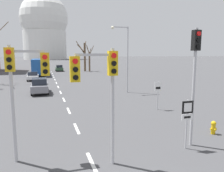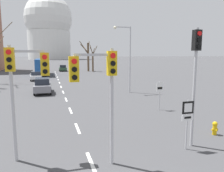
# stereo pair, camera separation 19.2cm
# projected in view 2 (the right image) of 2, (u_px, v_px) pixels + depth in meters

# --- Properties ---
(lane_stripe_0) EXTENTS (0.16, 2.00, 0.01)m
(lane_stripe_0) POSITION_uv_depth(u_px,v_px,m) (91.00, 163.00, 9.21)
(lane_stripe_0) COLOR silver
(lane_stripe_0) RESTS_ON ground_plane
(lane_stripe_1) EXTENTS (0.16, 2.00, 0.01)m
(lane_stripe_1) POSITION_uv_depth(u_px,v_px,m) (78.00, 128.00, 13.48)
(lane_stripe_1) COLOR silver
(lane_stripe_1) RESTS_ON ground_plane
(lane_stripe_2) EXTENTS (0.16, 2.00, 0.01)m
(lane_stripe_2) POSITION_uv_depth(u_px,v_px,m) (70.00, 110.00, 17.76)
(lane_stripe_2) COLOR silver
(lane_stripe_2) RESTS_ON ground_plane
(lane_stripe_3) EXTENTS (0.16, 2.00, 0.01)m
(lane_stripe_3) POSITION_uv_depth(u_px,v_px,m) (66.00, 99.00, 22.03)
(lane_stripe_3) COLOR silver
(lane_stripe_3) RESTS_ON ground_plane
(lane_stripe_4) EXTENTS (0.16, 2.00, 0.01)m
(lane_stripe_4) POSITION_uv_depth(u_px,v_px,m) (63.00, 92.00, 26.31)
(lane_stripe_4) COLOR silver
(lane_stripe_4) RESTS_ON ground_plane
(lane_stripe_5) EXTENTS (0.16, 2.00, 0.01)m
(lane_stripe_5) POSITION_uv_depth(u_px,v_px,m) (61.00, 87.00, 30.58)
(lane_stripe_5) COLOR silver
(lane_stripe_5) RESTS_ON ground_plane
(lane_stripe_6) EXTENTS (0.16, 2.00, 0.01)m
(lane_stripe_6) POSITION_uv_depth(u_px,v_px,m) (59.00, 83.00, 34.86)
(lane_stripe_6) COLOR silver
(lane_stripe_6) RESTS_ON ground_plane
(lane_stripe_7) EXTENTS (0.16, 2.00, 0.01)m
(lane_stripe_7) POSITION_uv_depth(u_px,v_px,m) (58.00, 80.00, 39.13)
(lane_stripe_7) COLOR silver
(lane_stripe_7) RESTS_ON ground_plane
(lane_stripe_8) EXTENTS (0.16, 2.00, 0.01)m
(lane_stripe_8) POSITION_uv_depth(u_px,v_px,m) (57.00, 77.00, 43.41)
(lane_stripe_8) COLOR silver
(lane_stripe_8) RESTS_ON ground_plane
(lane_stripe_9) EXTENTS (0.16, 2.00, 0.01)m
(lane_stripe_9) POSITION_uv_depth(u_px,v_px,m) (56.00, 75.00, 47.68)
(lane_stripe_9) COLOR silver
(lane_stripe_9) RESTS_ON ground_plane
(lane_stripe_10) EXTENTS (0.16, 2.00, 0.01)m
(lane_stripe_10) POSITION_uv_depth(u_px,v_px,m) (56.00, 73.00, 51.96)
(lane_stripe_10) COLOR silver
(lane_stripe_10) RESTS_ON ground_plane
(lane_stripe_11) EXTENTS (0.16, 2.00, 0.01)m
(lane_stripe_11) POSITION_uv_depth(u_px,v_px,m) (55.00, 72.00, 56.23)
(lane_stripe_11) COLOR silver
(lane_stripe_11) RESTS_ON ground_plane
(traffic_signal_near_right) EXTENTS (0.36, 0.34, 5.77)m
(traffic_signal_near_right) POSITION_uv_depth(u_px,v_px,m) (195.00, 66.00, 10.37)
(traffic_signal_near_right) COLOR #B2B2B7
(traffic_signal_near_right) RESTS_ON ground_plane
(traffic_signal_centre_tall) EXTENTS (1.84, 0.34, 4.77)m
(traffic_signal_centre_tall) POSITION_uv_depth(u_px,v_px,m) (99.00, 78.00, 8.49)
(traffic_signal_centre_tall) COLOR #B2B2B7
(traffic_signal_centre_tall) RESTS_ON ground_plane
(traffic_signal_near_left) EXTENTS (1.71, 0.34, 4.91)m
(traffic_signal_near_left) POSITION_uv_depth(u_px,v_px,m) (23.00, 75.00, 9.00)
(traffic_signal_near_left) COLOR #B2B2B7
(traffic_signal_near_left) RESTS_ON ground_plane
(route_sign_post) EXTENTS (0.60, 0.08, 2.41)m
(route_sign_post) POSITION_uv_depth(u_px,v_px,m) (187.00, 116.00, 10.29)
(route_sign_post) COLOR #B2B2B7
(route_sign_post) RESTS_ON ground_plane
(speed_limit_sign) EXTENTS (0.60, 0.08, 2.34)m
(speed_limit_sign) POSITION_uv_depth(u_px,v_px,m) (160.00, 91.00, 17.73)
(speed_limit_sign) COLOR #B2B2B7
(speed_limit_sign) RESTS_ON ground_plane
(fire_hydrant) EXTENTS (0.40, 0.34, 0.77)m
(fire_hydrant) POSITION_uv_depth(u_px,v_px,m) (215.00, 128.00, 12.38)
(fire_hydrant) COLOR gold
(fire_hydrant) RESTS_ON ground_plane
(street_lamp_right) EXTENTS (2.10, 0.36, 7.67)m
(street_lamp_right) POSITION_uv_depth(u_px,v_px,m) (127.00, 52.00, 25.31)
(street_lamp_right) COLOR #B2B2B7
(street_lamp_right) RESTS_ON ground_plane
(sedan_near_left) EXTENTS (1.92, 4.28, 1.54)m
(sedan_near_left) POSITION_uv_depth(u_px,v_px,m) (36.00, 76.00, 38.10)
(sedan_near_left) COLOR silver
(sedan_near_left) RESTS_ON ground_plane
(sedan_near_right) EXTENTS (1.93, 4.54, 1.77)m
(sedan_near_right) POSITION_uv_depth(u_px,v_px,m) (43.00, 86.00, 25.56)
(sedan_near_right) COLOR slate
(sedan_near_right) RESTS_ON ground_plane
(sedan_mid_centre) EXTENTS (1.93, 4.34, 1.66)m
(sedan_mid_centre) POSITION_uv_depth(u_px,v_px,m) (63.00, 68.00, 58.57)
(sedan_mid_centre) COLOR #2D4C33
(sedan_mid_centre) RESTS_ON ground_plane
(city_bus) EXTENTS (2.66, 10.80, 3.48)m
(city_bus) POSITION_uv_depth(u_px,v_px,m) (42.00, 66.00, 47.24)
(city_bus) COLOR #19478C
(city_bus) RESTS_ON ground_plane
(bare_tree_right_near) EXTENTS (1.91, 2.48, 6.99)m
(bare_tree_right_near) POSITION_uv_depth(u_px,v_px,m) (93.00, 60.00, 56.85)
(bare_tree_right_near) COLOR brown
(bare_tree_right_near) RESTS_ON ground_plane
(bare_tree_right_far) EXTENTS (3.04, 3.41, 7.99)m
(bare_tree_right_far) POSITION_uv_depth(u_px,v_px,m) (88.00, 55.00, 57.67)
(bare_tree_right_far) COLOR brown
(bare_tree_right_far) RESTS_ON ground_plane
(capitol_dome) EXTENTS (39.96, 39.96, 56.45)m
(capitol_dome) POSITION_uv_depth(u_px,v_px,m) (49.00, 27.00, 187.13)
(capitol_dome) COLOR silver
(capitol_dome) RESTS_ON ground_plane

